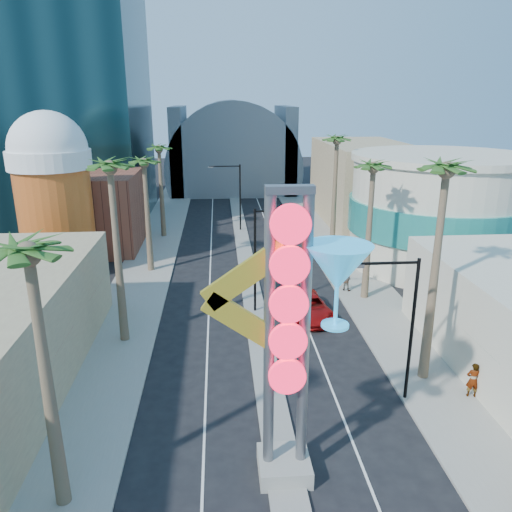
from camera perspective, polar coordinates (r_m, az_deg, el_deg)
The scene contains 23 objects.
sidewalk_west at distance 52.37m, azimuth -11.77°, elevation 0.20°, with size 5.00×100.00×0.15m, color gray.
sidewalk_east at distance 53.29m, azimuth 8.93°, elevation 0.66°, with size 5.00×100.00×0.15m, color gray.
median at distance 54.84m, azimuth -1.50°, elevation 1.37°, with size 1.60×84.00×0.15m, color gray.
hotel_tower at distance 69.96m, azimuth -22.53°, elevation 24.31°, with size 20.00×20.00×50.00m, color black.
brick_filler_west at distance 55.46m, azimuth -18.34°, elevation 4.84°, with size 10.00×10.00×8.00m, color brown.
filler_east at distance 66.08m, azimuth 12.15°, elevation 8.19°, with size 10.00×20.00×10.00m, color #9D8765.
beer_mug at distance 47.46m, azimuth -22.18°, elevation 7.12°, with size 7.00×7.00×14.50m.
turquoise_building at distance 50.13m, azimuth 20.05°, elevation 4.82°, with size 16.60×16.60×10.60m.
canopy at distance 87.31m, azimuth -2.67°, elevation 10.37°, with size 22.00×16.00×22.00m.
neon_sign at distance 19.65m, azimuth 5.98°, elevation -7.20°, with size 6.53×2.60×12.55m.
streetlight_0 at distance 36.29m, azimuth 0.75°, elevation 0.65°, with size 3.79×0.25×8.00m.
streetlight_1 at distance 59.54m, azimuth -2.36°, elevation 7.43°, with size 3.79×0.25×8.00m.
streetlight_2 at distance 26.64m, azimuth 16.56°, elevation -6.78°, with size 3.45×0.25×8.00m.
palm_0 at distance 18.63m, azimuth -24.37°, elevation -1.49°, with size 2.40×2.40×11.70m.
palm_1 at distance 31.57m, azimuth -16.26°, elevation 8.44°, with size 2.40×2.40×12.70m.
palm_2 at distance 45.42m, azimuth -12.65°, elevation 9.66°, with size 2.40×2.40×11.20m.
palm_3 at distance 57.23m, azimuth -11.00°, elevation 11.37°, with size 2.40×2.40×11.20m.
palm_5 at distance 27.46m, azimuth 20.78°, elevation 7.62°, with size 2.40×2.40×13.20m.
palm_6 at distance 38.73m, azimuth 13.22°, elevation 8.95°, with size 2.40×2.40×11.70m.
palm_7 at distance 50.12m, azimuth 9.21°, elevation 12.14°, with size 2.40×2.40×12.70m.
red_pickup at distance 37.08m, azimuth 5.99°, elevation -5.76°, with size 2.71×5.88×1.63m, color #9E0C0C.
pedestrian_a at distance 29.77m, azimuth 23.55°, elevation -12.85°, with size 0.72×0.47×1.98m, color gray.
pedestrian_b at distance 42.06m, azimuth 10.27°, elevation -2.71°, with size 0.87×0.68×1.79m, color gray.
Camera 1 is at (-2.55, -14.54, 15.58)m, focal length 35.00 mm.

